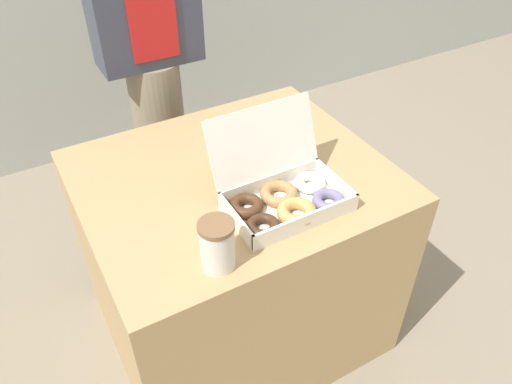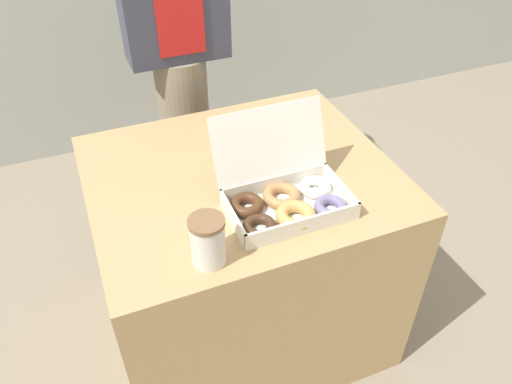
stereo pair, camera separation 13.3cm
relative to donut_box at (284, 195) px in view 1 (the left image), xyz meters
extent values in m
plane|color=gray|center=(-0.06, 0.20, -0.78)|extent=(14.00, 14.00, 0.00)
cube|color=tan|center=(-0.06, 0.20, -0.41)|extent=(0.93, 0.80, 0.75)
cube|color=white|center=(0.00, -0.02, -0.03)|extent=(0.33, 0.20, 0.01)
cube|color=white|center=(-0.16, -0.02, -0.01)|extent=(0.01, 0.20, 0.05)
cube|color=white|center=(0.16, -0.02, -0.01)|extent=(0.01, 0.20, 0.05)
cube|color=white|center=(0.00, -0.11, -0.01)|extent=(0.33, 0.01, 0.05)
cube|color=white|center=(0.00, 0.08, -0.01)|extent=(0.33, 0.01, 0.05)
cube|color=white|center=(0.00, 0.12, 0.11)|extent=(0.33, 0.08, 0.19)
torus|color=#422819|center=(-0.11, -0.06, -0.02)|extent=(0.13, 0.13, 0.03)
torus|color=#4C2D19|center=(-0.11, 0.03, -0.02)|extent=(0.12, 0.12, 0.03)
torus|color=tan|center=(0.00, -0.06, -0.01)|extent=(0.12, 0.12, 0.03)
torus|color=#B27F4C|center=(0.00, 0.03, -0.02)|extent=(0.12, 0.12, 0.03)
torus|color=slate|center=(0.11, -0.06, -0.02)|extent=(0.11, 0.11, 0.03)
torus|color=white|center=(0.11, 0.03, -0.02)|extent=(0.11, 0.11, 0.03)
cylinder|color=silver|center=(-0.26, -0.11, 0.03)|extent=(0.09, 0.09, 0.12)
cylinder|color=brown|center=(-0.26, -0.11, 0.09)|extent=(0.09, 0.09, 0.01)
cylinder|color=gray|center=(-0.07, 0.85, -0.35)|extent=(0.21, 0.21, 0.86)
cube|color=red|center=(-0.07, 0.76, 0.29)|extent=(0.17, 0.01, 0.35)
camera|label=1|loc=(-0.59, -0.89, 0.89)|focal=35.00mm
camera|label=2|loc=(-0.47, -0.95, 0.89)|focal=35.00mm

